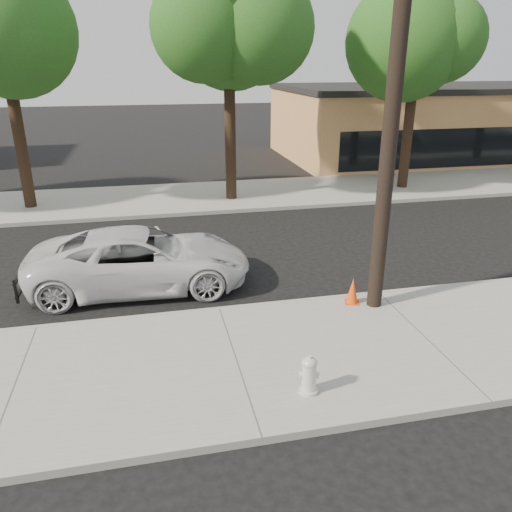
# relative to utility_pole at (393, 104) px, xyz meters

# --- Properties ---
(ground) EXTENTS (120.00, 120.00, 0.00)m
(ground) POSITION_rel_utility_pole_xyz_m (-3.60, 2.70, -4.70)
(ground) COLOR black
(ground) RESTS_ON ground
(near_sidewalk) EXTENTS (90.00, 4.40, 0.15)m
(near_sidewalk) POSITION_rel_utility_pole_xyz_m (-3.60, -1.60, -4.62)
(near_sidewalk) COLOR gray
(near_sidewalk) RESTS_ON ground
(far_sidewalk) EXTENTS (90.00, 5.00, 0.15)m
(far_sidewalk) POSITION_rel_utility_pole_xyz_m (-3.60, 11.20, -4.62)
(far_sidewalk) COLOR gray
(far_sidewalk) RESTS_ON ground
(curb_near) EXTENTS (90.00, 0.12, 0.16)m
(curb_near) POSITION_rel_utility_pole_xyz_m (-3.60, 0.60, -4.62)
(curb_near) COLOR #9E9B93
(curb_near) RESTS_ON ground
(building_main) EXTENTS (18.00, 10.00, 4.00)m
(building_main) POSITION_rel_utility_pole_xyz_m (12.40, 18.70, -2.70)
(building_main) COLOR #B7774C
(building_main) RESTS_ON ground
(utility_pole) EXTENTS (1.40, 0.34, 9.00)m
(utility_pole) POSITION_rel_utility_pole_xyz_m (0.00, 0.00, 0.00)
(utility_pole) COLOR black
(utility_pole) RESTS_ON near_sidewalk
(tree_b) EXTENTS (4.34, 4.20, 8.45)m
(tree_b) POSITION_rel_utility_pole_xyz_m (-9.41, 10.76, 1.45)
(tree_b) COLOR black
(tree_b) RESTS_ON far_sidewalk
(tree_c) EXTENTS (4.96, 4.80, 9.55)m
(tree_c) POSITION_rel_utility_pole_xyz_m (-1.38, 10.34, 2.21)
(tree_c) COLOR black
(tree_c) RESTS_ON far_sidewalk
(tree_d) EXTENTS (4.50, 4.35, 8.75)m
(tree_d) POSITION_rel_utility_pole_xyz_m (6.60, 10.65, 1.67)
(tree_d) COLOR black
(tree_d) RESTS_ON far_sidewalk
(police_cruiser) EXTENTS (5.66, 2.79, 1.55)m
(police_cruiser) POSITION_rel_utility_pole_xyz_m (-5.32, 2.52, -3.92)
(police_cruiser) COLOR silver
(police_cruiser) RESTS_ON ground
(fire_hydrant) EXTENTS (0.37, 0.33, 0.69)m
(fire_hydrant) POSITION_rel_utility_pole_xyz_m (-2.56, -2.87, -4.22)
(fire_hydrant) COLOR silver
(fire_hydrant) RESTS_ON near_sidewalk
(traffic_cone) EXTENTS (0.42, 0.42, 0.63)m
(traffic_cone) POSITION_rel_utility_pole_xyz_m (-0.47, 0.20, -4.24)
(traffic_cone) COLOR #EE490C
(traffic_cone) RESTS_ON near_sidewalk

